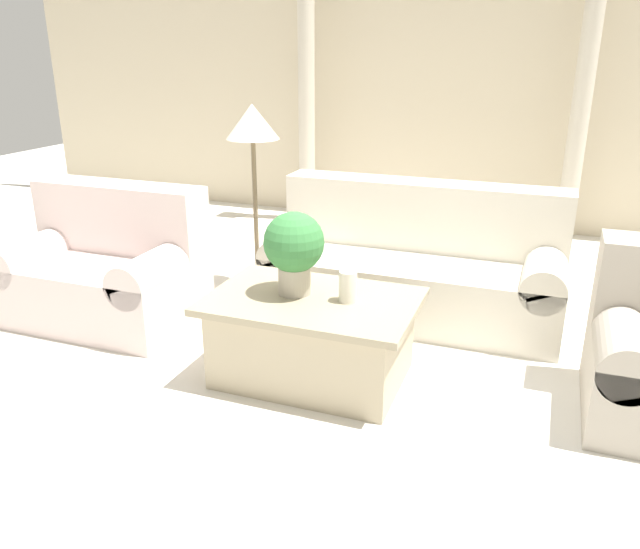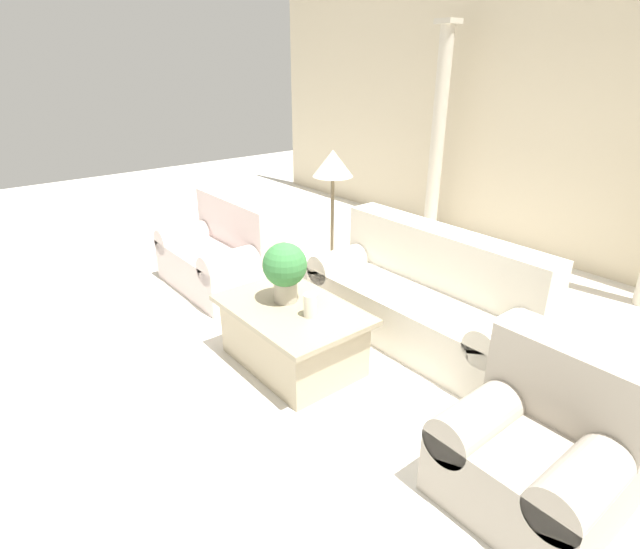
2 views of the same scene
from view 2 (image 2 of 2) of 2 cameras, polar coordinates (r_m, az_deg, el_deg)
The scene contains 10 objects.
ground_plane at distance 4.33m, azimuth 2.41°, elevation -7.65°, with size 16.00×16.00×0.00m, color silver.
wall_back at distance 6.33m, azimuth 25.84°, elevation 15.53°, with size 10.00×0.06×3.20m.
sofa_long at distance 4.38m, azimuth 11.77°, elevation -2.52°, with size 2.03×0.84×0.91m.
loveseat at distance 5.34m, azimuth -10.99°, elevation 2.48°, with size 1.29×0.84×0.91m.
coffee_table at distance 3.92m, azimuth -3.15°, elevation -6.92°, with size 1.17×0.79×0.50m.
potted_plant at distance 3.80m, azimuth -4.03°, elevation 0.75°, with size 0.34×0.34×0.47m.
pillar_candle at distance 3.64m, azimuth -1.13°, elevation -3.54°, with size 0.10×0.10×0.18m.
floor_lamp at distance 4.96m, azimuth 1.47°, elevation 11.79°, with size 0.40×0.40×1.43m.
column_left at distance 6.72m, azimuth 13.34°, elevation 15.40°, with size 0.24×0.24×2.66m.
armchair at distance 3.05m, azimuth 24.03°, elevation -17.21°, with size 0.85×0.84×0.88m.
Camera 2 is at (2.76, -2.47, 2.24)m, focal length 28.00 mm.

